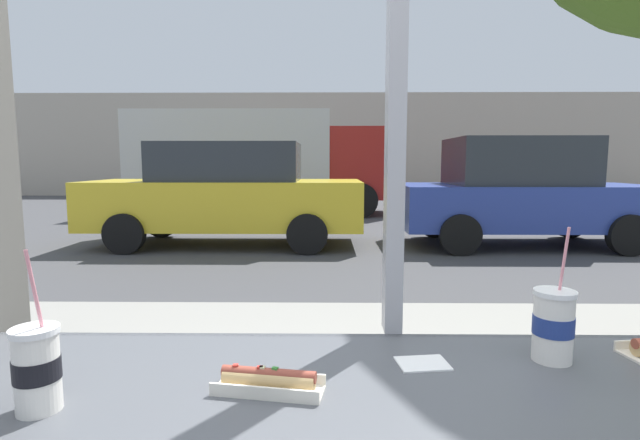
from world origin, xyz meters
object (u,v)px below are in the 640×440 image
object	(u,v)px
soda_cup_right	(553,324)
parked_car_blue	(520,193)
soda_cup_left	(37,368)
box_truck	(260,158)
hotdog_tray_near	(269,381)
parked_car_yellow	(227,194)

from	to	relation	value
soda_cup_right	parked_car_blue	world-z (taller)	parked_car_blue
soda_cup_left	box_truck	xyz separation A→B (m)	(-1.28, 12.54, 0.52)
hotdog_tray_near	parked_car_blue	size ratio (longest dim) A/B	0.06
soda_cup_right	parked_car_blue	bearing A→B (deg)	68.79
soda_cup_left	parked_car_blue	bearing A→B (deg)	62.24
hotdog_tray_near	box_truck	distance (m)	12.58
soda_cup_right	hotdog_tray_near	size ratio (longest dim) A/B	1.37
hotdog_tray_near	parked_car_yellow	bearing A→B (deg)	102.34
parked_car_yellow	box_truck	xyz separation A→B (m)	(-0.13, 5.18, 0.65)
hotdog_tray_near	parked_car_blue	xyz separation A→B (m)	(3.43, 7.27, -0.05)
soda_cup_right	box_truck	bearing A→B (deg)	101.03
soda_cup_right	parked_car_yellow	size ratio (longest dim) A/B	0.07
box_truck	soda_cup_right	bearing A→B (deg)	-78.97
parked_car_blue	parked_car_yellow	bearing A→B (deg)	180.00
hotdog_tray_near	parked_car_blue	bearing A→B (deg)	64.73
hotdog_tray_near	soda_cup_right	bearing A→B (deg)	14.05
parked_car_blue	box_truck	world-z (taller)	box_truck
parked_car_yellow	parked_car_blue	world-z (taller)	parked_car_blue
soda_cup_left	hotdog_tray_near	size ratio (longest dim) A/B	1.33
soda_cup_left	parked_car_blue	xyz separation A→B (m)	(3.87, 7.35, -0.11)
soda_cup_right	box_truck	size ratio (longest dim) A/B	0.05
soda_cup_left	soda_cup_right	distance (m)	1.14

